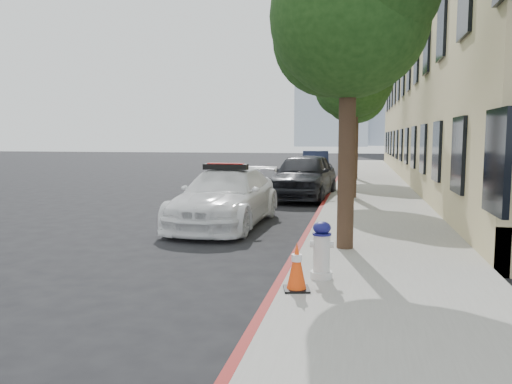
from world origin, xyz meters
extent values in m
plane|color=black|center=(0.00, 0.00, 0.00)|extent=(120.00, 120.00, 0.00)
cube|color=gray|center=(3.60, 10.00, 0.07)|extent=(3.20, 50.00, 0.15)
cube|color=maroon|center=(2.06, 10.00, 0.07)|extent=(0.12, 50.00, 0.15)
cube|color=#C8B780|center=(9.20, 15.00, 5.00)|extent=(8.00, 36.00, 10.00)
cube|color=#9EA8B7|center=(-4.00, 120.00, 30.00)|extent=(18.00, 14.00, 60.00)
cube|color=#9EA8B7|center=(9.00, 135.00, 22.00)|extent=(14.00, 14.00, 44.00)
cylinder|color=black|center=(2.90, -2.00, 1.80)|extent=(0.30, 0.30, 3.30)
sphere|color=black|center=(2.90, -2.00, 4.25)|extent=(2.80, 2.80, 2.80)
sphere|color=black|center=(2.55, -1.70, 3.95)|extent=(2.10, 2.10, 2.10)
cylinder|color=black|center=(2.90, 6.00, 1.74)|extent=(0.30, 0.30, 3.19)
sphere|color=black|center=(2.90, 6.00, 4.14)|extent=(2.60, 2.60, 2.60)
sphere|color=black|center=(3.30, 5.70, 4.54)|extent=(2.08, 2.08, 2.08)
sphere|color=black|center=(2.55, 6.30, 3.84)|extent=(1.95, 1.95, 1.95)
cylinder|color=black|center=(2.90, 14.00, 1.86)|extent=(0.30, 0.30, 3.41)
sphere|color=black|center=(2.90, 14.00, 4.36)|extent=(3.00, 3.00, 3.00)
sphere|color=black|center=(3.30, 13.70, 4.76)|extent=(2.40, 2.40, 2.40)
sphere|color=black|center=(2.55, 14.30, 4.06)|extent=(2.25, 2.25, 2.25)
imported|color=white|center=(-0.09, 0.71, 0.70)|extent=(2.10, 4.85, 1.39)
cube|color=black|center=(-0.09, 0.71, 1.45)|extent=(1.11, 0.32, 0.14)
cube|color=#A50A07|center=(-0.09, 0.71, 1.51)|extent=(0.91, 0.25, 0.06)
imported|color=black|center=(1.20, 6.54, 0.82)|extent=(2.30, 4.93, 1.63)
imported|color=#141A32|center=(0.62, 17.97, 0.70)|extent=(1.84, 4.35, 1.40)
cylinder|color=silver|center=(2.63, -4.09, 0.20)|extent=(0.32, 0.32, 0.10)
cylinder|color=silver|center=(2.63, -4.09, 0.52)|extent=(0.24, 0.24, 0.55)
ellipsoid|color=navy|center=(2.63, -4.09, 0.88)|extent=(0.26, 0.26, 0.18)
cylinder|color=silver|center=(2.63, -4.09, 0.65)|extent=(0.34, 0.12, 0.10)
cylinder|color=silver|center=(2.63, -4.09, 0.65)|extent=(0.11, 0.19, 0.10)
cube|color=black|center=(2.35, -4.72, 0.16)|extent=(0.40, 0.40, 0.03)
cone|color=#FF450D|center=(2.35, -4.72, 0.48)|extent=(0.26, 0.26, 0.61)
cylinder|color=white|center=(2.35, -4.72, 0.59)|extent=(0.14, 0.14, 0.09)
camera|label=1|loc=(3.13, -11.13, 2.16)|focal=35.00mm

